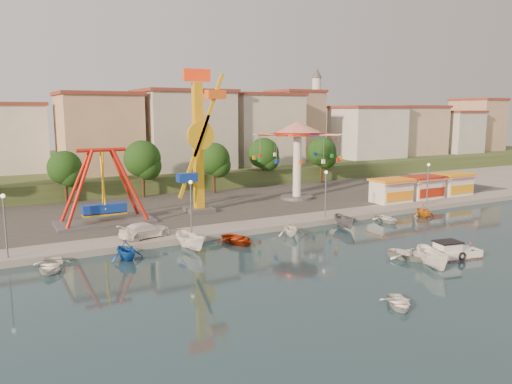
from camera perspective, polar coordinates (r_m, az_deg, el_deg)
ground at (r=41.97m, az=9.78°, el=-8.08°), size 200.00×200.00×0.00m
quay_deck at (r=97.23m, az=-13.68°, el=1.86°), size 200.00×100.00×0.60m
asphalt_pad at (r=67.17m, az=-6.39°, el=-0.91°), size 90.00×28.00×0.01m
hill_terrace at (r=101.89m, az=-14.45°, el=2.84°), size 200.00×60.00×3.00m
pirate_ship_ride at (r=54.78m, az=-17.06°, el=0.44°), size 10.00×5.00×8.00m
kamikaze_tower at (r=58.21m, az=-6.37°, el=5.43°), size 4.54×3.10×16.50m
wave_swinger at (r=66.93m, az=4.76°, el=5.63°), size 11.60×11.60×10.40m
booth_left at (r=67.35m, az=15.21°, el=0.19°), size 5.40×3.78×3.08m
booth_mid at (r=71.55m, az=18.61°, el=0.55°), size 5.40×3.78×3.08m
booth_right at (r=75.98m, az=21.61°, el=0.87°), size 5.40×3.78×3.08m
lamp_post_0 at (r=45.09m, az=-26.72°, el=-3.67°), size 0.14×0.14×5.00m
lamp_post_1 at (r=48.27m, az=-7.43°, el=-1.94°), size 0.14×0.14×5.00m
lamp_post_2 at (r=56.03m, az=7.96°, el=-0.39°), size 0.14×0.14×5.00m
lamp_post_3 at (r=66.79m, az=19.01°, el=0.75°), size 0.14×0.14×5.00m
tree_1 at (r=68.36m, az=-21.02°, el=2.60°), size 4.35×4.35×6.80m
tree_2 at (r=69.93m, az=-12.86°, el=3.71°), size 5.02×5.02×7.85m
tree_3 at (r=72.04m, az=-4.86°, el=3.78°), size 4.68×4.68×7.32m
tree_4 at (r=79.21m, az=0.88°, el=4.45°), size 4.86×4.86×7.60m
tree_5 at (r=83.15m, az=7.52°, el=4.58°), size 4.83×4.83×7.54m
building_1 at (r=82.73m, az=-26.27°, el=4.79°), size 12.33×9.01×8.63m
building_2 at (r=84.88m, az=-17.43°, el=6.29°), size 11.95×9.28×11.23m
building_3 at (r=85.80m, az=-7.87°, el=5.98°), size 12.59×10.50×9.20m
building_4 at (r=94.50m, az=-0.94°, el=6.37°), size 10.75×9.23×9.24m
building_5 at (r=99.85m, az=6.37°, el=7.04°), size 12.77×10.96×11.21m
building_6 at (r=105.88m, az=12.12°, el=7.33°), size 8.23×8.98×12.36m
building_7 at (r=117.60m, az=14.91°, el=6.53°), size 11.59×10.93×8.76m
building_8 at (r=123.31m, az=21.77°, el=7.18°), size 12.84×9.28×12.58m
building_9 at (r=135.71m, az=24.48°, el=6.43°), size 12.95×9.17×9.21m
minaret at (r=104.87m, az=6.88°, el=9.29°), size 2.80×2.80×18.00m
cabin_motorboat at (r=45.81m, az=21.46°, el=-6.54°), size 5.03×2.65×1.68m
rowboat_a at (r=44.42m, az=17.38°, el=-6.83°), size 4.56×5.03×0.85m
rowboat_b at (r=33.89m, az=16.01°, el=-12.07°), size 3.27×3.56×0.60m
skiff at (r=42.38m, az=19.62°, el=-7.16°), size 2.94×4.56×1.65m
van at (r=48.23m, az=-12.56°, el=-4.26°), size 5.31×3.21×1.44m
moored_boat_0 at (r=42.82m, az=-22.48°, el=-7.73°), size 3.72×4.58×0.84m
moored_boat_1 at (r=43.69m, az=-14.62°, el=-6.39°), size 3.32×3.68×1.70m
moored_boat_2 at (r=45.42m, az=-7.41°, el=-5.60°), size 2.29×4.47×1.64m
moored_boat_3 at (r=47.38m, az=-2.08°, el=-5.41°), size 3.56×4.46×0.83m
moored_boat_4 at (r=50.16m, az=3.98°, el=-4.15°), size 3.28×3.58×1.59m
moored_boat_5 at (r=54.15m, az=10.12°, el=-3.35°), size 1.98×3.87×1.43m
moored_boat_6 at (r=58.19m, az=14.79°, el=-3.00°), size 2.92×3.77×0.72m
moored_boat_7 at (r=62.10m, az=18.59°, el=-2.01°), size 3.29×3.57×1.57m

